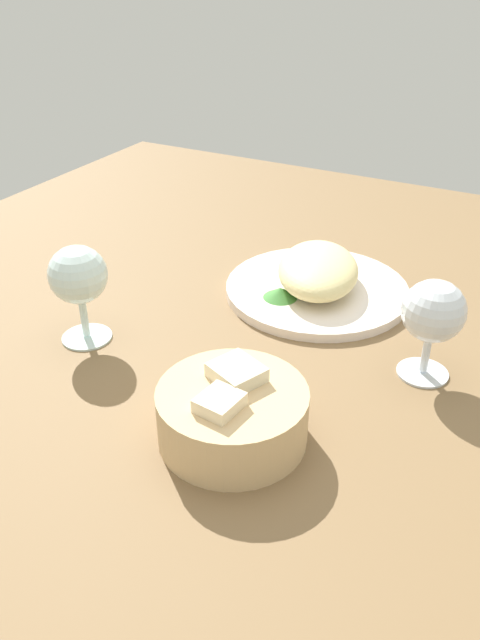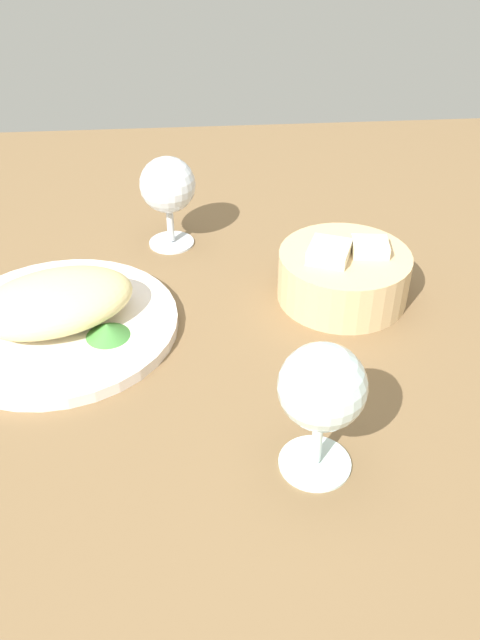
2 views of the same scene
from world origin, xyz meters
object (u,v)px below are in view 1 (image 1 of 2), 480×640
Objects in this scene: wine_glass_near at (78,279)px; wine_glass_far at (433,315)px; plate at (317,290)px; bread_basket at (232,413)px.

wine_glass_far is at bearing 107.45° from wine_glass_near.
wine_glass_far is at bearing 56.34° from plate.
wine_glass_near is 1.05× the size of wine_glass_far.
wine_glass_near is at bearing -106.75° from bread_basket.
wine_glass_far is (13.04, 19.59, 7.90)cm from plate.
plate is 2.15× the size of wine_glass_far.
wine_glass_far reaches higher than bread_basket.
plate is 24.82cm from wine_glass_far.
wine_glass_far reaches higher than plate.
bread_basket is 27.00cm from wine_glass_far.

